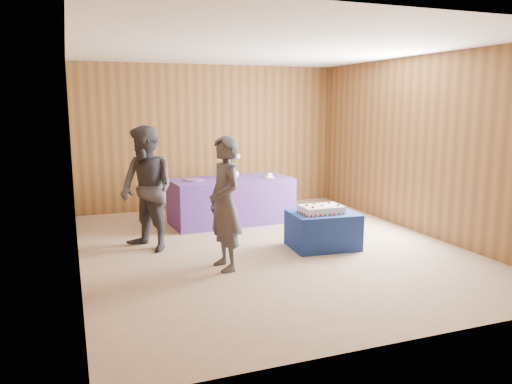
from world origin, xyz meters
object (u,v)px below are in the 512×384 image
cake_table (323,230)px  vase (233,172)px  serving_table (231,201)px  guest_right (147,189)px  sheet_cake (321,209)px  guest_left (225,204)px

cake_table → vase: vase is taller
serving_table → guest_right: bearing=-147.6°
cake_table → serving_table: bearing=116.2°
sheet_cake → guest_left: bearing=-165.3°
sheet_cake → guest_left: size_ratio=0.37×
vase → guest_left: bearing=-110.3°
sheet_cake → guest_right: bearing=162.4°
cake_table → sheet_cake: size_ratio=1.51×
guest_right → cake_table: bearing=41.2°
cake_table → serving_table: 2.00m
cake_table → guest_right: bearing=166.6°
serving_table → cake_table: bearing=-71.8°
cake_table → vase: size_ratio=4.39×
sheet_cake → vase: (-0.66, 1.88, 0.30)m
guest_left → vase: bearing=152.6°
cake_table → serving_table: size_ratio=0.45×
guest_left → guest_right: bearing=-153.1°
guest_left → sheet_cake: bearing=96.8°
vase → cake_table: bearing=-69.4°
cake_table → guest_left: bearing=-161.6°
cake_table → serving_table: (-0.74, 1.86, 0.12)m
serving_table → sheet_cake: serving_table is taller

